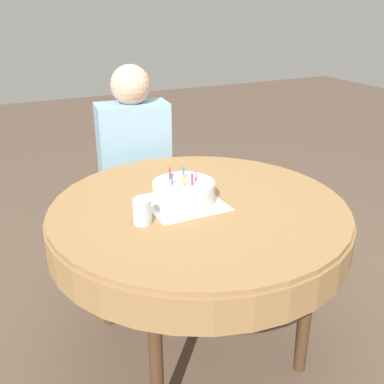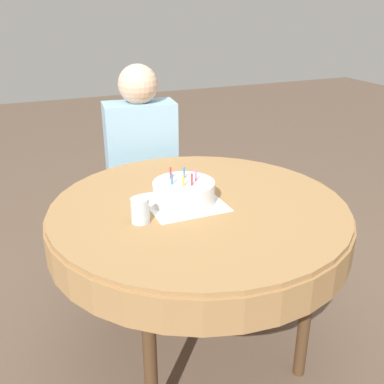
{
  "view_description": "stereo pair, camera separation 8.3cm",
  "coord_description": "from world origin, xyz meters",
  "px_view_note": "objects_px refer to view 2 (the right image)",
  "views": [
    {
      "loc": [
        -0.75,
        -1.49,
        1.5
      ],
      "look_at": [
        -0.03,
        0.01,
        0.78
      ],
      "focal_mm": 42.0,
      "sensor_mm": 36.0,
      "label": 1
    },
    {
      "loc": [
        -0.68,
        -1.52,
        1.5
      ],
      "look_at": [
        -0.03,
        0.01,
        0.78
      ],
      "focal_mm": 42.0,
      "sensor_mm": 36.0,
      "label": 2
    }
  ],
  "objects_px": {
    "chair": "(140,180)",
    "birthday_cake": "(184,192)",
    "person": "(142,149)",
    "drinking_glass": "(140,210)"
  },
  "relations": [
    {
      "from": "person",
      "to": "drinking_glass",
      "type": "relative_size",
      "value": 12.33
    },
    {
      "from": "chair",
      "to": "person",
      "type": "bearing_deg",
      "value": -90.0
    },
    {
      "from": "chair",
      "to": "birthday_cake",
      "type": "height_order",
      "value": "chair"
    },
    {
      "from": "person",
      "to": "drinking_glass",
      "type": "distance_m",
      "value": 0.93
    },
    {
      "from": "birthday_cake",
      "to": "drinking_glass",
      "type": "bearing_deg",
      "value": -155.63
    },
    {
      "from": "birthday_cake",
      "to": "drinking_glass",
      "type": "relative_size",
      "value": 2.63
    },
    {
      "from": "person",
      "to": "drinking_glass",
      "type": "bearing_deg",
      "value": -100.56
    },
    {
      "from": "chair",
      "to": "person",
      "type": "distance_m",
      "value": 0.24
    },
    {
      "from": "chair",
      "to": "birthday_cake",
      "type": "relative_size",
      "value": 3.66
    },
    {
      "from": "birthday_cake",
      "to": "drinking_glass",
      "type": "xyz_separation_m",
      "value": [
        -0.21,
        -0.1,
        0.0
      ]
    }
  ]
}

